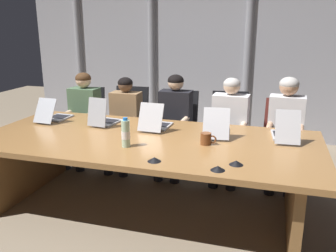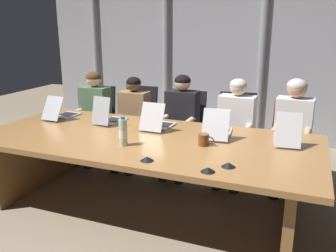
% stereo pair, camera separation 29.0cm
% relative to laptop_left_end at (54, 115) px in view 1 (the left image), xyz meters
% --- Properties ---
extents(ground_plane, '(11.89, 11.89, 0.00)m').
position_rel_laptop_left_end_xyz_m(ground_plane, '(1.23, -0.34, -0.78)').
color(ground_plane, '#7F705B').
extents(conference_table, '(3.20, 1.42, 0.73)m').
position_rel_laptop_left_end_xyz_m(conference_table, '(1.23, -0.34, -0.21)').
color(conference_table, olive).
rests_on(conference_table, ground_plane).
extents(curtain_backdrop, '(5.95, 0.17, 2.72)m').
position_rel_laptop_left_end_xyz_m(curtain_backdrop, '(1.23, 2.33, 0.58)').
color(curtain_backdrop, '#9999A0').
rests_on(curtain_backdrop, ground_plane).
extents(laptop_left_end, '(0.25, 0.45, 0.27)m').
position_rel_laptop_left_end_xyz_m(laptop_left_end, '(0.00, 0.00, 0.00)').
color(laptop_left_end, '#A8ADB7').
rests_on(laptop_left_end, conference_table).
extents(laptop_left_mid, '(0.26, 0.40, 0.31)m').
position_rel_laptop_left_end_xyz_m(laptop_left_mid, '(0.63, -0.01, 0.01)').
color(laptop_left_mid, '#A8ADB7').
rests_on(laptop_left_mid, conference_table).
extents(laptop_center, '(0.26, 0.43, 0.29)m').
position_rel_laptop_left_end_xyz_m(laptop_center, '(1.20, 0.00, 0.00)').
color(laptop_center, '#BCBCC1').
rests_on(laptop_center, conference_table).
extents(laptop_right_mid, '(0.30, 0.50, 0.29)m').
position_rel_laptop_left_end_xyz_m(laptop_right_mid, '(1.84, -0.02, 0.00)').
color(laptop_right_mid, '#BCBCC1').
rests_on(laptop_right_mid, conference_table).
extents(laptop_right_end, '(0.26, 0.49, 0.30)m').
position_rel_laptop_left_end_xyz_m(laptop_right_end, '(2.47, 0.01, 0.01)').
color(laptop_right_end, '#BCBCC1').
rests_on(laptop_right_end, conference_table).
extents(office_chair_left_end, '(0.60, 0.61, 0.95)m').
position_rel_laptop_left_end_xyz_m(office_chair_left_end, '(-0.05, 0.77, -0.42)').
color(office_chair_left_end, black).
rests_on(office_chair_left_end, ground_plane).
extents(office_chair_left_mid, '(0.60, 0.60, 0.99)m').
position_rel_laptop_left_end_xyz_m(office_chair_left_mid, '(0.57, 0.77, -0.41)').
color(office_chair_left_mid, black).
rests_on(office_chair_left_mid, ground_plane).
extents(office_chair_center, '(0.60, 0.60, 0.97)m').
position_rel_laptop_left_end_xyz_m(office_chair_center, '(1.23, 0.77, -0.42)').
color(office_chair_center, black).
rests_on(office_chair_center, ground_plane).
extents(office_chair_right_mid, '(0.60, 0.60, 0.99)m').
position_rel_laptop_left_end_xyz_m(office_chair_right_mid, '(1.87, 0.77, -0.41)').
color(office_chair_right_mid, black).
rests_on(office_chair_right_mid, ground_plane).
extents(office_chair_right_end, '(0.60, 0.60, 0.93)m').
position_rel_laptop_left_end_xyz_m(office_chair_right_end, '(2.46, 0.77, -0.43)').
color(office_chair_right_end, '#511E19').
rests_on(office_chair_right_end, ground_plane).
extents(person_left_end, '(0.39, 0.55, 1.18)m').
position_rel_laptop_left_end_xyz_m(person_left_end, '(-0.01, 0.61, -0.11)').
color(person_left_end, '#4C6B4C').
rests_on(person_left_end, ground_plane).
extents(person_left_mid, '(0.38, 0.55, 1.14)m').
position_rel_laptop_left_end_xyz_m(person_left_mid, '(0.58, 0.60, -0.14)').
color(person_left_mid, olive).
rests_on(person_left_mid, ground_plane).
extents(person_center, '(0.39, 0.55, 1.20)m').
position_rel_laptop_left_end_xyz_m(person_center, '(1.22, 0.61, -0.10)').
color(person_center, black).
rests_on(person_center, ground_plane).
extents(person_right_mid, '(0.43, 0.56, 1.19)m').
position_rel_laptop_left_end_xyz_m(person_right_mid, '(1.88, 0.61, -0.10)').
color(person_right_mid, silver).
rests_on(person_right_mid, ground_plane).
extents(person_right_end, '(0.41, 0.56, 1.22)m').
position_rel_laptop_left_end_xyz_m(person_right_end, '(2.50, 0.61, -0.08)').
color(person_right_end, silver).
rests_on(person_right_end, ground_plane).
extents(water_bottle_primary, '(0.08, 0.08, 0.26)m').
position_rel_laptop_left_end_xyz_m(water_bottle_primary, '(1.13, -0.62, 0.07)').
color(water_bottle_primary, '#ADD1B2').
rests_on(water_bottle_primary, conference_table).
extents(coffee_mug_near, '(0.14, 0.10, 0.11)m').
position_rel_laptop_left_end_xyz_m(coffee_mug_near, '(1.80, -0.36, 0.00)').
color(coffee_mug_near, brown).
rests_on(coffee_mug_near, conference_table).
extents(conference_mic_left_side, '(0.11, 0.11, 0.03)m').
position_rel_laptop_left_end_xyz_m(conference_mic_left_side, '(1.48, -0.88, -0.03)').
color(conference_mic_left_side, black).
rests_on(conference_mic_left_side, conference_table).
extents(conference_mic_middle, '(0.11, 0.11, 0.03)m').
position_rel_laptop_left_end_xyz_m(conference_mic_middle, '(2.11, -0.77, -0.03)').
color(conference_mic_middle, black).
rests_on(conference_mic_middle, conference_table).
extents(conference_mic_right_side, '(0.11, 0.11, 0.03)m').
position_rel_laptop_left_end_xyz_m(conference_mic_right_side, '(1.99, -0.92, -0.03)').
color(conference_mic_right_side, black).
rests_on(conference_mic_right_side, conference_table).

